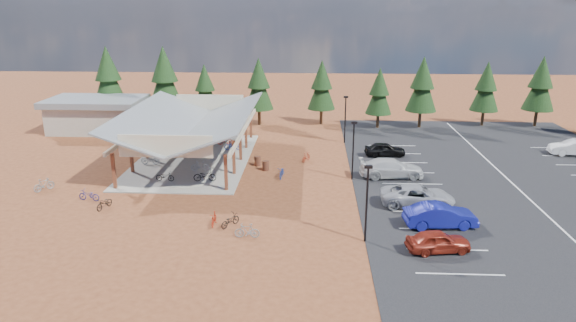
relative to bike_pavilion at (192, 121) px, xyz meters
The scene contains 41 objects.
ground 12.79m from the bike_pavilion, 34.99° to the right, with size 140.00×140.00×0.00m, color #612F19.
asphalt_lot 29.03m from the bike_pavilion, ahead, with size 27.00×44.00×0.04m, color black.
concrete_pad 3.77m from the bike_pavilion, 90.00° to the left, with size 10.60×18.60×0.10m, color gray.
bike_pavilion is the anchor object (origin of this frame).
outbuilding 17.89m from the bike_pavilion, 141.84° to the left, with size 11.00×7.00×3.90m.
lamp_post_0 22.69m from the bike_pavilion, 48.58° to the right, with size 0.50×0.25×5.14m.
lamp_post_1 15.83m from the bike_pavilion, 18.43° to the right, with size 0.50×0.25×5.14m.
lamp_post_2 16.57m from the bike_pavilion, 25.02° to the left, with size 0.50×0.25×5.14m.
trash_bin_0 7.40m from the bike_pavilion, 13.43° to the right, with size 0.60×0.60×0.90m, color #4C291B.
trash_bin_1 8.54m from the bike_pavilion, 21.64° to the right, with size 0.60×0.60×0.90m, color #4C291B.
pine_0 21.02m from the bike_pavilion, 132.00° to the left, with size 4.11×4.11×9.58m.
pine_1 16.04m from the bike_pavilion, 114.46° to the left, with size 4.16×4.16×9.69m.
pine_2 15.75m from the bike_pavilion, 97.02° to the left, with size 3.18×3.18×7.41m.
pine_3 15.83m from the bike_pavilion, 72.07° to the left, with size 3.56×3.56×8.30m.
pine_4 20.26m from the bike_pavilion, 51.67° to the left, with size 3.42×3.42×7.97m.
pine_5 24.02m from the bike_pavilion, 36.12° to the left, with size 3.12×3.12×7.28m.
pine_6 28.54m from the bike_pavilion, 30.70° to the left, with size 3.69×3.69×8.60m.
pine_7 36.20m from the bike_pavilion, 26.17° to the left, with size 3.40×3.40×7.91m.
pine_8 41.99m from the bike_pavilion, 22.21° to the left, with size 3.69×3.69×8.60m.
bike_0 7.36m from the bike_pavilion, 98.69° to the right, with size 0.55×1.59×0.83m, color black.
bike_1 5.26m from the bike_pavilion, 150.96° to the right, with size 0.50×1.76×1.06m, color gray.
bike_2 3.51m from the bike_pavilion, 145.36° to the left, with size 0.66×1.89×0.99m, color navy.
bike_3 8.56m from the bike_pavilion, 102.00° to the left, with size 0.49×1.73×1.04m, color maroon.
bike_4 7.54m from the bike_pavilion, 69.25° to the right, with size 0.67×1.91×1.01m, color black.
bike_5 5.04m from the bike_pavilion, 68.88° to the right, with size 0.45×1.60×0.96m, color #94989D.
bike_6 5.72m from the bike_pavilion, 44.88° to the left, with size 0.61×1.76×0.93m, color navy.
bike_7 6.51m from the bike_pavilion, 67.35° to the left, with size 0.46×1.64×0.99m, color maroon.
bike_8 13.53m from the bike_pavilion, 107.16° to the right, with size 0.58×1.67×0.88m, color black.
bike_9 14.07m from the bike_pavilion, 138.60° to the right, with size 0.49×1.73×1.04m, color gray.
bike_10 12.83m from the bike_pavilion, 117.35° to the right, with size 0.60×1.73×0.91m, color navy.
bike_11 16.12m from the bike_pavilion, 72.17° to the right, with size 0.44×1.55×0.93m, color #9A1A0A.
bike_12 16.64m from the bike_pavilion, 68.50° to the right, with size 0.59×1.69×0.89m, color black.
bike_13 18.70m from the bike_pavilion, 66.42° to the right, with size 0.47×1.65×0.99m, color gray.
bike_14 10.66m from the bike_pavilion, 28.65° to the right, with size 0.67×1.92×1.01m, color navy.
bike_15 11.44m from the bike_pavilion, ahead, with size 0.42×1.48×0.89m, color maroon.
car_0 26.75m from the bike_pavilion, 43.29° to the right, with size 1.58×3.92×1.34m, color maroon.
car_1 25.15m from the bike_pavilion, 35.63° to the right, with size 1.71×4.89×1.61m, color navy.
car_2 22.48m from the bike_pavilion, 29.00° to the right, with size 2.54×5.51×1.53m, color #A1A3A9.
car_3 19.18m from the bike_pavilion, 13.09° to the right, with size 2.27×5.58×1.62m, color silver.
car_4 19.10m from the bike_pavilion, ahead, with size 1.60×3.99×1.36m, color black.
car_9 37.88m from the bike_pavilion, ahead, with size 1.62×4.66×1.54m, color white.
Camera 1 is at (1.55, -40.19, 14.81)m, focal length 32.00 mm.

